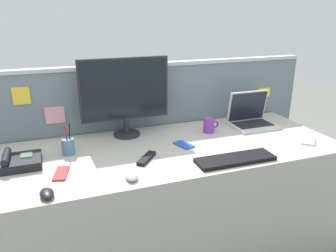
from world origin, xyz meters
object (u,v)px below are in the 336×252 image
pen_cup (68,146)px  tv_remote (146,158)px  cell_phone_red_case (61,173)px  cell_phone_blue_case (184,145)px  coffee_mug (209,125)px  desktop_monitor (125,92)px  computer_mouse_right_hand (47,194)px  laptop (251,117)px  cell_phone_silver_slab (309,141)px  desk_phone (20,161)px  keyboard_main (235,159)px  computer_mouse_left_hand (131,176)px

pen_cup → tv_remote: bearing=-29.6°
tv_remote → cell_phone_red_case: bearing=-138.1°
cell_phone_blue_case → coffee_mug: (0.25, 0.16, 0.05)m
desktop_monitor → computer_mouse_right_hand: (-0.51, -0.63, -0.27)m
laptop → computer_mouse_right_hand: laptop is taller
cell_phone_blue_case → cell_phone_silver_slab: same height
desktop_monitor → tv_remote: 0.50m
cell_phone_blue_case → coffee_mug: bearing=13.9°
cell_phone_silver_slab → desk_phone: bearing=-143.2°
cell_phone_silver_slab → tv_remote: size_ratio=0.83×
desktop_monitor → cell_phone_red_case: (-0.44, -0.43, -0.29)m
cell_phone_silver_slab → cell_phone_blue_case: bearing=-150.4°
laptop → keyboard_main: size_ratio=0.69×
tv_remote → keyboard_main: bearing=18.4°
laptop → cell_phone_red_case: 1.36m
desk_phone → coffee_mug: size_ratio=1.78×
cell_phone_blue_case → computer_mouse_left_hand: bearing=-161.0°
desk_phone → cell_phone_silver_slab: 1.71m
keyboard_main → computer_mouse_right_hand: computer_mouse_right_hand is taller
desktop_monitor → keyboard_main: bearing=-51.8°
desk_phone → cell_phone_silver_slab: size_ratio=1.41×
pen_cup → cell_phone_red_case: 0.25m
pen_cup → coffee_mug: pen_cup is taller
computer_mouse_left_hand → cell_phone_blue_case: 0.51m
cell_phone_red_case → cell_phone_silver_slab: (1.49, -0.07, 0.00)m
keyboard_main → cell_phone_blue_case: 0.35m
cell_phone_silver_slab → computer_mouse_right_hand: bearing=-130.3°
desktop_monitor → laptop: (0.88, -0.12, -0.23)m
desk_phone → cell_phone_blue_case: 0.92m
computer_mouse_right_hand → pen_cup: bearing=66.3°
laptop → coffee_mug: bearing=-176.3°
keyboard_main → cell_phone_red_case: size_ratio=2.94×
desktop_monitor → cell_phone_blue_case: (0.29, -0.30, -0.29)m
cell_phone_silver_slab → coffee_mug: coffee_mug is taller
pen_cup → cell_phone_blue_case: 0.68m
desktop_monitor → computer_mouse_right_hand: bearing=-128.5°
laptop → cell_phone_silver_slab: size_ratio=2.17×
desk_phone → pen_cup: 0.26m
desktop_monitor → keyboard_main: desktop_monitor is taller
desk_phone → pen_cup: bearing=16.2°
cell_phone_red_case → pen_cup: bearing=89.6°
cell_phone_silver_slab → coffee_mug: size_ratio=1.27×
laptop → coffee_mug: (-0.34, -0.02, -0.01)m
cell_phone_red_case → cell_phone_blue_case: bearing=22.9°
coffee_mug → tv_remote: bearing=-151.8°
tv_remote → computer_mouse_right_hand: bearing=-117.4°
cell_phone_red_case → coffee_mug: coffee_mug is taller
cell_phone_blue_case → desk_phone: bearing=159.9°
desktop_monitor → cell_phone_silver_slab: desktop_monitor is taller
desktop_monitor → cell_phone_blue_case: bearing=-45.7°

